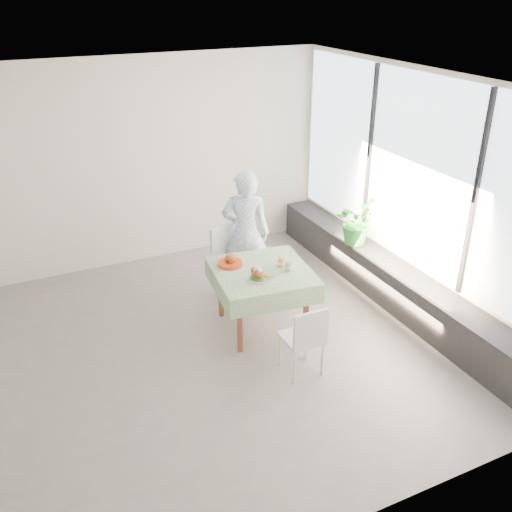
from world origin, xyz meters
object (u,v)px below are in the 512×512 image
chair_near (302,351)px  main_dish (259,275)px  juice_cup_orange (281,261)px  diner (246,233)px  chair_far (235,275)px  potted_plant (356,221)px  cafe_table (262,292)px

chair_near → main_dish: 0.92m
main_dish → juice_cup_orange: (0.36, 0.18, 0.01)m
diner → juice_cup_orange: bearing=122.6°
chair_far → potted_plant: bearing=-7.3°
chair_far → potted_plant: size_ratio=1.50×
juice_cup_orange → chair_near: bearing=-104.3°
chair_far → juice_cup_orange: bearing=-75.0°
main_dish → juice_cup_orange: juice_cup_orange is taller
juice_cup_orange → potted_plant: (1.41, 0.61, 0.00)m
chair_near → potted_plant: (1.64, 1.52, 0.56)m
chair_near → main_dish: (-0.13, 0.73, 0.55)m
diner → potted_plant: bearing=-160.1°
main_dish → juice_cup_orange: 0.40m
diner → juice_cup_orange: diner is taller
juice_cup_orange → cafe_table: bearing=178.3°
cafe_table → chair_near: 0.94m
chair_far → main_dish: (-0.14, -1.00, 0.51)m
chair_near → juice_cup_orange: juice_cup_orange is taller
main_dish → chair_far: bearing=82.2°
chair_near → potted_plant: bearing=42.8°
cafe_table → diner: bearing=77.5°
cafe_table → juice_cup_orange: bearing=-1.7°
main_dish → juice_cup_orange: bearing=26.1°
juice_cup_orange → potted_plant: bearing=23.5°
potted_plant → juice_cup_orange: bearing=-156.5°
diner → main_dish: 1.07m
chair_near → potted_plant: 2.31m
chair_far → juice_cup_orange: size_ratio=3.58×
chair_far → diner: (0.17, 0.03, 0.53)m
chair_far → main_dish: chair_far is taller
chair_near → main_dish: main_dish is taller
cafe_table → potted_plant: 1.79m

